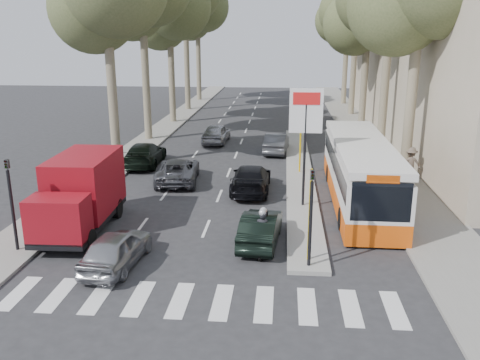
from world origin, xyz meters
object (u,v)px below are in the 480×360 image
object	(u,v)px
red_truck	(81,193)
city_bus	(360,170)
silver_hatchback	(116,249)
dark_hatchback	(261,228)
motorcycle	(263,231)

from	to	relation	value
red_truck	city_bus	world-z (taller)	red_truck
silver_hatchback	red_truck	bearing A→B (deg)	-47.31
dark_hatchback	motorcycle	size ratio (longest dim) A/B	1.94
silver_hatchback	city_bus	distance (m)	12.40
silver_hatchback	motorcycle	bearing A→B (deg)	-155.14
red_truck	motorcycle	bearing A→B (deg)	-12.66
red_truck	motorcycle	distance (m)	7.72
dark_hatchback	red_truck	world-z (taller)	red_truck
motorcycle	silver_hatchback	bearing A→B (deg)	-157.24
silver_hatchback	city_bus	xyz separation A→B (m)	(9.47, 7.95, 0.96)
dark_hatchback	red_truck	distance (m)	7.54
red_truck	motorcycle	world-z (taller)	red_truck
silver_hatchback	city_bus	world-z (taller)	city_bus
silver_hatchback	motorcycle	size ratio (longest dim) A/B	1.90
dark_hatchback	city_bus	xyz separation A→B (m)	(4.51, 5.48, 0.96)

